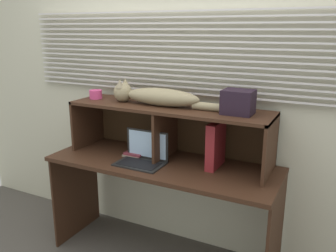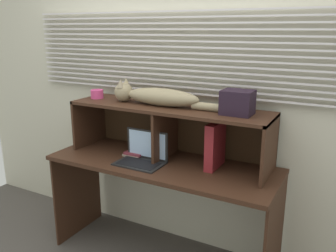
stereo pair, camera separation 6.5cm
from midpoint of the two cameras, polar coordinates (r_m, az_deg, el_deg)
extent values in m
cube|color=beige|center=(2.71, 3.18, 5.89)|extent=(4.40, 0.04, 2.50)
cube|color=silver|center=(2.67, 2.71, 5.40)|extent=(2.70, 0.02, 0.01)
cube|color=silver|center=(2.66, 2.73, 6.28)|extent=(2.70, 0.02, 0.01)
cube|color=silver|center=(2.65, 2.74, 7.17)|extent=(2.70, 0.02, 0.01)
cube|color=silver|center=(2.65, 2.75, 8.05)|extent=(2.70, 0.02, 0.01)
cube|color=silver|center=(2.64, 2.76, 8.94)|extent=(2.70, 0.02, 0.01)
cube|color=silver|center=(2.64, 2.77, 9.84)|extent=(2.70, 0.02, 0.01)
cube|color=silver|center=(2.63, 2.78, 10.73)|extent=(2.70, 0.02, 0.01)
cube|color=silver|center=(2.63, 2.80, 11.63)|extent=(2.70, 0.02, 0.01)
cube|color=silver|center=(2.63, 2.81, 12.53)|extent=(2.70, 0.02, 0.01)
cube|color=silver|center=(2.63, 2.82, 13.44)|extent=(2.70, 0.02, 0.01)
cube|color=silver|center=(2.63, 2.83, 14.34)|extent=(2.70, 0.02, 0.01)
cube|color=silver|center=(2.63, 2.84, 15.24)|extent=(2.70, 0.02, 0.01)
cube|color=silver|center=(2.63, 2.86, 16.15)|extent=(2.70, 0.02, 0.01)
cube|color=silver|center=(2.63, 2.87, 17.05)|extent=(2.70, 0.02, 0.01)
cube|color=silver|center=(2.63, 2.88, 17.95)|extent=(2.70, 0.02, 0.01)
cube|color=#3A2115|center=(2.54, -0.29, -6.13)|extent=(1.65, 0.60, 0.03)
cube|color=#3A2115|center=(3.14, -13.64, -9.96)|extent=(0.02, 0.54, 0.75)
cube|color=#3A2115|center=(2.48, 17.31, -17.59)|extent=(0.02, 0.54, 0.75)
cube|color=#3A2115|center=(2.51, 0.75, 2.92)|extent=(1.47, 0.39, 0.02)
cube|color=#3A2115|center=(2.95, -11.84, 0.85)|extent=(0.02, 0.39, 0.39)
cube|color=#3A2115|center=(2.33, 16.81, -3.46)|extent=(0.02, 0.39, 0.39)
cube|color=#3A2115|center=(2.57, 0.30, -1.25)|extent=(0.02, 0.37, 0.37)
cube|color=#3B2615|center=(2.72, 2.61, -0.08)|extent=(1.47, 0.01, 0.39)
ellipsoid|color=gray|center=(2.52, -0.23, 4.66)|extent=(0.57, 0.15, 0.12)
sphere|color=gray|center=(2.69, -6.41, 5.42)|extent=(0.14, 0.14, 0.14)
cone|color=gray|center=(2.65, -6.89, 6.79)|extent=(0.06, 0.06, 0.06)
cone|color=#978966|center=(2.70, -6.03, 7.00)|extent=(0.06, 0.06, 0.06)
cylinder|color=gray|center=(2.37, 8.15, 2.93)|extent=(0.30, 0.05, 0.05)
cube|color=black|center=(2.50, -3.86, -6.03)|extent=(0.33, 0.22, 0.01)
cube|color=black|center=(2.55, -2.62, -2.94)|extent=(0.33, 0.01, 0.21)
cube|color=#ADD1F9|center=(2.55, -2.67, -2.97)|extent=(0.30, 0.00, 0.19)
cube|color=black|center=(2.49, -4.00, -5.98)|extent=(0.28, 0.15, 0.00)
cube|color=maroon|center=(2.43, 8.36, -3.03)|extent=(0.06, 0.24, 0.32)
cube|color=gray|center=(2.73, -3.97, -4.15)|extent=(0.14, 0.25, 0.01)
cube|color=maroon|center=(2.72, -3.77, -3.87)|extent=(0.14, 0.25, 0.02)
cylinder|color=#D1427D|center=(2.85, -10.65, 5.06)|extent=(0.10, 0.10, 0.07)
cube|color=black|center=(2.31, 11.88, 3.72)|extent=(0.20, 0.16, 0.16)
camera|label=1|loc=(0.03, -89.26, 0.20)|focal=38.03mm
camera|label=2|loc=(0.03, 90.74, -0.20)|focal=38.03mm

